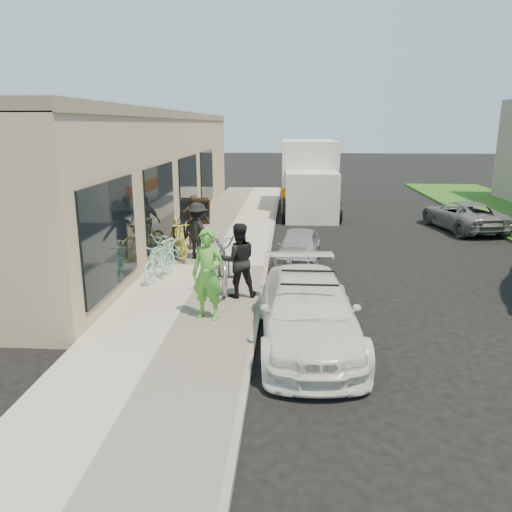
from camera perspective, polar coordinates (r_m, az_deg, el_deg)
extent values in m
plane|color=black|center=(10.44, 2.77, -6.51)|extent=(120.00, 120.00, 0.00)
cube|color=#B1AE9F|center=(13.44, -5.51, -1.32)|extent=(3.00, 34.00, 0.15)
cube|color=gray|center=(13.28, 1.11, -1.49)|extent=(0.12, 34.00, 0.13)
cube|color=#CDB18E|center=(18.62, -13.16, 8.91)|extent=(3.50, 20.00, 4.00)
cube|color=gray|center=(18.54, -13.55, 15.38)|extent=(3.60, 20.00, 0.25)
cube|color=black|center=(10.62, -16.26, 2.29)|extent=(0.06, 3.00, 2.20)
cube|color=black|center=(14.37, -10.87, 5.77)|extent=(0.06, 3.00, 2.20)
cube|color=black|center=(18.23, -7.71, 7.78)|extent=(0.06, 3.00, 2.20)
cube|color=black|center=(22.14, -5.64, 9.07)|extent=(0.06, 3.00, 2.20)
cylinder|color=black|center=(14.06, -9.35, 1.48)|extent=(0.06, 0.06, 0.90)
cylinder|color=black|center=(14.56, -8.15, 1.99)|extent=(0.06, 0.06, 0.90)
cylinder|color=black|center=(14.22, -8.81, 3.50)|extent=(0.24, 0.59, 0.06)
cube|color=black|center=(18.70, -6.18, 5.00)|extent=(0.62, 0.40, 0.95)
cube|color=black|center=(19.04, -6.30, 5.17)|extent=(0.62, 0.40, 0.95)
cube|color=black|center=(18.65, -6.17, 5.13)|extent=(0.49, 0.29, 0.68)
imported|color=white|center=(8.90, 5.93, -6.27)|extent=(1.96, 4.27, 1.21)
cylinder|color=black|center=(8.26, 6.14, -3.35)|extent=(0.96, 0.04, 0.04)
cylinder|color=black|center=(9.03, 5.96, -1.76)|extent=(0.96, 0.04, 0.04)
imported|color=#A0A1A6|center=(13.89, 4.92, 1.00)|extent=(1.42, 2.97, 0.98)
cube|color=silver|center=(20.27, 6.35, 6.75)|extent=(2.10, 2.10, 1.96)
cube|color=black|center=(20.22, 6.39, 7.91)|extent=(1.91, 0.10, 0.93)
cube|color=silver|center=(23.27, 5.96, 9.33)|extent=(2.45, 4.37, 2.99)
cube|color=orange|center=(23.34, 5.91, 7.69)|extent=(2.47, 4.39, 0.57)
cylinder|color=black|center=(19.82, 3.40, 4.97)|extent=(0.27, 0.83, 0.82)
cylinder|color=black|center=(19.94, 9.36, 4.86)|extent=(0.27, 0.83, 0.82)
cylinder|color=black|center=(20.94, 3.38, 5.50)|extent=(0.27, 0.83, 0.82)
cylinder|color=black|center=(21.06, 9.03, 5.40)|extent=(0.27, 0.83, 0.82)
cylinder|color=black|center=(24.81, 3.32, 6.97)|extent=(0.27, 0.83, 0.82)
cylinder|color=black|center=(24.91, 8.10, 6.88)|extent=(0.27, 0.83, 0.82)
imported|color=slate|center=(19.96, 22.57, 4.30)|extent=(2.50, 4.15, 1.08)
imported|color=#AFAFB1|center=(11.60, -3.74, -0.05)|extent=(1.32, 2.68, 1.35)
imported|color=#50A537|center=(9.54, -5.53, -2.09)|extent=(0.74, 0.59, 1.76)
imported|color=black|center=(10.73, -2.04, -0.48)|extent=(0.92, 0.79, 1.63)
imported|color=#9AE6DD|center=(12.28, -10.94, -0.55)|extent=(0.78, 1.55, 0.89)
imported|color=#9AE6DD|center=(13.65, -10.17, 0.97)|extent=(1.02, 1.74, 0.86)
imported|color=gold|center=(14.17, -8.88, 1.97)|extent=(1.25, 1.81, 1.07)
imported|color=black|center=(13.89, -6.68, 2.86)|extent=(1.17, 1.06, 1.58)
imported|color=#4F4038|center=(15.10, -7.17, 3.91)|extent=(1.02, 0.59, 1.63)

